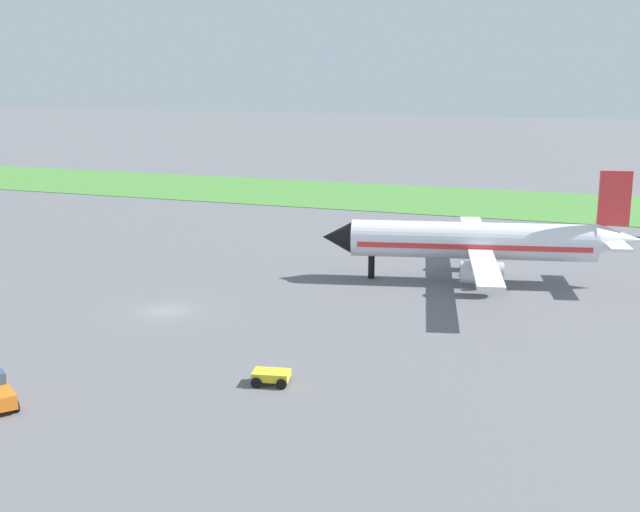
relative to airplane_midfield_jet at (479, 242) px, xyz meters
name	(u,v)px	position (x,y,z in m)	size (l,w,h in m)	color
ground_plane	(167,311)	(-23.56, -18.94, -3.97)	(600.00, 600.00, 0.00)	slate
grass_taxiway_strip	(378,196)	(-23.56, 48.72, -3.93)	(360.00, 28.00, 0.08)	#478438
airplane_midfield_jet	(479,242)	(0.00, 0.00, 0.00)	(30.51, 30.91, 11.03)	white
baggage_cart_midfield	(271,376)	(-8.66, -31.26, -3.40)	(2.66, 2.16, 0.90)	yellow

